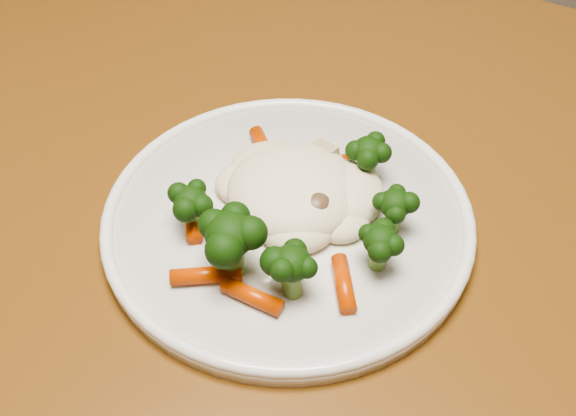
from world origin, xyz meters
name	(u,v)px	position (x,y,z in m)	size (l,w,h in m)	color
dining_table	(351,300)	(-0.29, 0.26, 0.65)	(1.32, 1.00, 0.75)	brown
plate	(288,220)	(-0.34, 0.24, 0.76)	(0.28, 0.28, 0.01)	white
meal	(293,201)	(-0.34, 0.23, 0.78)	(0.18, 0.18, 0.05)	#FCEDC9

